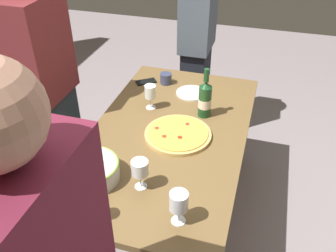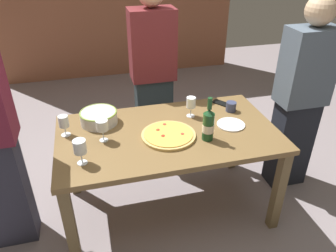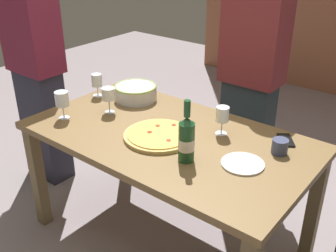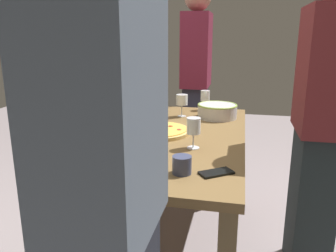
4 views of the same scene
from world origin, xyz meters
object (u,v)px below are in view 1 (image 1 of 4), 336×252
(wine_glass_far_left, at_px, (150,93))
(person_host, at_px, (47,91))
(wine_glass_far_right, at_px, (179,203))
(cell_phone, at_px, (146,82))
(cup_amber, at_px, (166,79))
(wine_glass_by_bottle, at_px, (140,169))
(person_guest_left, at_px, (197,45))
(wine_bottle, at_px, (205,99))
(wine_glass_near_pizza, at_px, (88,203))
(dining_table, at_px, (168,145))
(side_plate, at_px, (191,93))
(pizza, at_px, (178,134))
(serving_bowl, at_px, (91,170))

(wine_glass_far_left, xyz_separation_m, person_host, (-0.16, 0.64, 0.00))
(wine_glass_far_right, bearing_deg, cell_phone, 25.69)
(wine_glass_far_right, height_order, cup_amber, wine_glass_far_right)
(wine_glass_by_bottle, relative_size, person_guest_left, 0.10)
(wine_glass_far_left, relative_size, person_guest_left, 0.10)
(wine_bottle, bearing_deg, person_guest_left, 15.74)
(wine_glass_near_pizza, height_order, cup_amber, wine_glass_near_pizza)
(dining_table, height_order, side_plate, side_plate)
(wine_bottle, height_order, wine_glass_near_pizza, wine_bottle)
(wine_glass_by_bottle, xyz_separation_m, cell_phone, (1.01, 0.33, -0.11))
(pizza, height_order, person_host, person_host)
(serving_bowl, distance_m, wine_glass_far_right, 0.51)
(wine_glass_far_right, xyz_separation_m, person_host, (0.68, 1.05, -0.00))
(dining_table, height_order, wine_glass_far_left, wine_glass_far_left)
(wine_bottle, relative_size, wine_glass_near_pizza, 2.08)
(wine_glass_near_pizza, bearing_deg, wine_glass_far_right, -74.20)
(person_host, bearing_deg, side_plate, 30.83)
(dining_table, xyz_separation_m, pizza, (-0.01, -0.06, 0.11))
(serving_bowl, relative_size, person_guest_left, 0.17)
(dining_table, distance_m, wine_glass_far_left, 0.36)
(dining_table, relative_size, wine_glass_near_pizza, 10.36)
(wine_glass_far_right, bearing_deg, wine_glass_near_pizza, 105.80)
(serving_bowl, height_order, person_guest_left, person_guest_left)
(wine_glass_by_bottle, bearing_deg, wine_bottle, -12.83)
(person_guest_left, bearing_deg, pizza, 3.10)
(wine_bottle, distance_m, person_host, 1.00)
(dining_table, distance_m, wine_glass_by_bottle, 0.51)
(dining_table, height_order, pizza, pizza)
(serving_bowl, relative_size, side_plate, 1.33)
(serving_bowl, distance_m, cup_amber, 1.05)
(wine_glass_by_bottle, bearing_deg, side_plate, -1.42)
(wine_bottle, xyz_separation_m, cup_amber, (0.33, 0.35, -0.08))
(pizza, bearing_deg, person_host, 84.85)
(side_plate, relative_size, cell_phone, 1.47)
(person_host, bearing_deg, serving_bowl, -38.97)
(dining_table, xyz_separation_m, wine_glass_far_left, (0.23, 0.19, 0.20))
(wine_glass_far_left, relative_size, cup_amber, 1.97)
(cup_amber, distance_m, person_host, 0.82)
(serving_bowl, xyz_separation_m, wine_glass_near_pizza, (-0.25, -0.11, 0.05))
(pizza, height_order, cell_phone, pizza)
(pizza, relative_size, side_plate, 1.84)
(cup_amber, relative_size, cell_phone, 0.57)
(wine_bottle, height_order, wine_glass_far_right, wine_bottle)
(side_plate, xyz_separation_m, cell_phone, (0.06, 0.36, 0.00))
(side_plate, height_order, person_host, person_host)
(dining_table, distance_m, cup_amber, 0.62)
(wine_glass_far_left, relative_size, person_host, 0.10)
(wine_bottle, relative_size, cell_phone, 2.23)
(wine_glass_near_pizza, height_order, wine_glass_far_right, wine_glass_far_right)
(side_plate, bearing_deg, wine_glass_far_right, -169.46)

